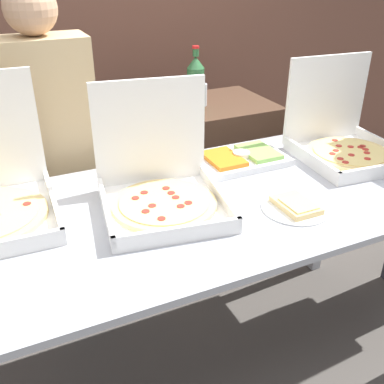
{
  "coord_description": "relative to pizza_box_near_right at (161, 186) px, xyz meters",
  "views": [
    {
      "loc": [
        -0.61,
        -1.3,
        1.72
      ],
      "look_at": [
        0.0,
        0.0,
        0.95
      ],
      "focal_mm": 42.0,
      "sensor_mm": 36.0,
      "label": 1
    }
  ],
  "objects": [
    {
      "name": "ground_plane",
      "position": [
        0.1,
        -0.05,
        -0.97
      ],
      "size": [
        16.0,
        16.0,
        0.0
      ],
      "primitive_type": "plane",
      "color": "#514C47"
    },
    {
      "name": "brick_wall_behind",
      "position": [
        0.1,
        1.65,
        0.43
      ],
      "size": [
        10.0,
        0.06,
        2.8
      ],
      "color": "brown",
      "rests_on": "ground_plane"
    },
    {
      "name": "buffet_table",
      "position": [
        0.1,
        -0.05,
        -0.18
      ],
      "size": [
        2.13,
        0.9,
        0.9
      ],
      "color": "#A8AAB2",
      "rests_on": "ground_plane"
    },
    {
      "name": "pizza_box_near_right",
      "position": [
        0.0,
        0.0,
        0.0
      ],
      "size": [
        0.49,
        0.5,
        0.42
      ],
      "rotation": [
        0.0,
        0.0,
        -0.16
      ],
      "color": "white",
      "rests_on": "buffet_table"
    },
    {
      "name": "pizza_box_far_right",
      "position": [
        0.91,
        0.08,
        -0.0
      ],
      "size": [
        0.45,
        0.47,
        0.42
      ],
      "rotation": [
        0.0,
        0.0,
        -0.08
      ],
      "color": "white",
      "rests_on": "buffet_table"
    },
    {
      "name": "paper_plate_front_right",
      "position": [
        0.43,
        -0.24,
        -0.06
      ],
      "size": [
        0.25,
        0.25,
        0.03
      ],
      "color": "white",
      "rests_on": "buffet_table"
    },
    {
      "name": "veggie_tray",
      "position": [
        0.45,
        0.19,
        -0.05
      ],
      "size": [
        0.39,
        0.25,
        0.05
      ],
      "color": "white",
      "rests_on": "buffet_table"
    },
    {
      "name": "sideboard_podium",
      "position": [
        0.63,
        0.87,
        -0.49
      ],
      "size": [
        0.72,
        0.54,
        0.96
      ],
      "color": "#4C3323",
      "rests_on": "ground_plane"
    },
    {
      "name": "soda_bottle",
      "position": [
        0.51,
        0.78,
        0.13
      ],
      "size": [
        0.09,
        0.09,
        0.34
      ],
      "color": "#2D6638",
      "rests_on": "sideboard_podium"
    },
    {
      "name": "soda_can_silver",
      "position": [
        0.58,
        0.86,
        0.04
      ],
      "size": [
        0.07,
        0.07,
        0.12
      ],
      "color": "silver",
      "rests_on": "sideboard_podium"
    },
    {
      "name": "soda_can_colored",
      "position": [
        0.57,
        0.99,
        0.04
      ],
      "size": [
        0.07,
        0.07,
        0.12
      ],
      "color": "red",
      "rests_on": "sideboard_podium"
    },
    {
      "name": "person_guest_cap",
      "position": [
        -0.28,
        0.61,
        -0.12
      ],
      "size": [
        0.4,
        0.22,
        1.63
      ],
      "rotation": [
        0.0,
        0.0,
        3.14
      ],
      "color": "#2D2D38",
      "rests_on": "ground_plane"
    }
  ]
}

